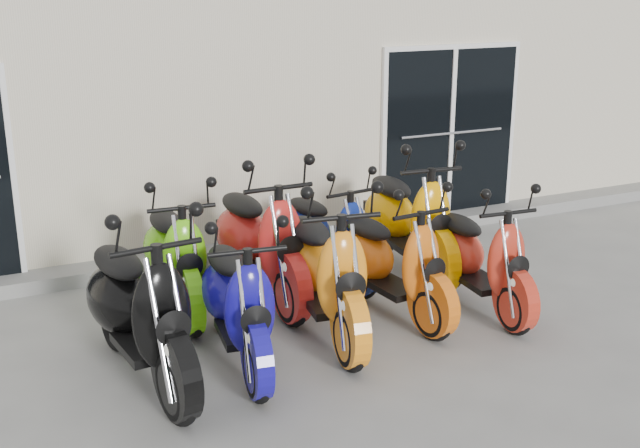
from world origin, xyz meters
The scene contains 13 objects.
ground centered at (0.00, 0.00, 0.00)m, with size 80.00×80.00×0.00m, color gray.
building centered at (0.00, 5.20, 1.60)m, with size 14.00×6.00×3.20m, color beige.
front_step centered at (0.00, 2.02, 0.07)m, with size 14.00×0.40×0.15m, color gray.
door_right centered at (2.60, 2.17, 1.26)m, with size 2.02×0.08×2.22m, color black.
scooter_front_black centered at (-2.08, -0.47, 0.79)m, with size 0.78×2.14×1.58m, color black, non-canonical shape.
scooter_front_blue centered at (-1.28, -0.50, 0.71)m, with size 0.69×1.91×1.41m, color #150E92, non-canonical shape.
scooter_front_orange_a centered at (-0.39, -0.30, 0.77)m, with size 0.76×2.09×1.54m, color orange, non-canonical shape.
scooter_front_orange_b centered at (0.37, -0.17, 0.69)m, with size 0.68×1.88×1.39m, color orange, non-canonical shape.
scooter_front_red centered at (1.22, -0.41, 0.67)m, with size 0.66×1.82×1.35m, color red, non-canonical shape.
scooter_back_green centered at (-1.43, 0.84, 0.71)m, with size 0.70×1.92×1.42m, color #65D410, non-canonical shape.
scooter_back_red centered at (-0.59, 0.74, 0.79)m, with size 0.77×2.13×1.57m, color red, non-canonical shape.
scooter_back_blue centered at (0.24, 0.91, 0.65)m, with size 0.64×1.77×1.31m, color navy, non-canonical shape.
scooter_back_yellow centered at (1.12, 0.75, 0.78)m, with size 0.77×2.11×1.56m, color #FCA301, non-canonical shape.
Camera 1 is at (-3.30, -6.29, 3.11)m, focal length 45.00 mm.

